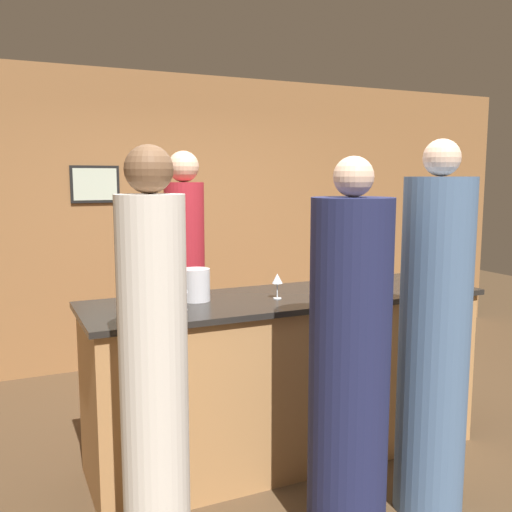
% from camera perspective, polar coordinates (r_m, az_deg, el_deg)
% --- Properties ---
extents(ground_plane, '(14.00, 14.00, 0.00)m').
position_cam_1_polar(ground_plane, '(3.99, 3.07, -19.14)').
color(ground_plane, '#4C3823').
extents(back_wall, '(8.00, 0.08, 2.80)m').
position_cam_1_polar(back_wall, '(5.70, -7.61, 3.66)').
color(back_wall, olive).
rests_on(back_wall, ground_plane).
extents(bar_counter, '(2.57, 0.76, 1.07)m').
position_cam_1_polar(bar_counter, '(3.78, 3.13, -11.88)').
color(bar_counter, '#B27F4C').
rests_on(bar_counter, ground_plane).
extents(bartender, '(0.28, 0.28, 2.00)m').
position_cam_1_polar(bartender, '(4.17, -7.05, -4.01)').
color(bartender, maroon).
rests_on(bartender, ground_plane).
extents(guest_0, '(0.37, 0.37, 2.01)m').
position_cam_1_polar(guest_0, '(3.22, 17.35, -8.31)').
color(guest_0, '#4C6B93').
rests_on(guest_0, ground_plane).
extents(guest_1, '(0.30, 0.30, 1.95)m').
position_cam_1_polar(guest_1, '(2.61, -10.16, -12.13)').
color(guest_1, silver).
rests_on(guest_1, ground_plane).
extents(guest_2, '(0.40, 0.40, 1.91)m').
position_cam_1_polar(guest_2, '(2.87, 9.30, -11.06)').
color(guest_2, '#1E234C').
rests_on(guest_2, ground_plane).
extents(wine_bottle_0, '(0.07, 0.07, 0.27)m').
position_cam_1_polar(wine_bottle_0, '(3.20, -12.76, -3.86)').
color(wine_bottle_0, black).
rests_on(wine_bottle_0, bar_counter).
extents(ice_bucket, '(0.17, 0.17, 0.20)m').
position_cam_1_polar(ice_bucket, '(3.47, -6.04, -2.88)').
color(ice_bucket, silver).
rests_on(ice_bucket, bar_counter).
extents(wine_glass_0, '(0.06, 0.06, 0.18)m').
position_cam_1_polar(wine_glass_0, '(3.23, -7.36, -3.13)').
color(wine_glass_0, silver).
rests_on(wine_glass_0, bar_counter).
extents(wine_glass_1, '(0.07, 0.07, 0.16)m').
position_cam_1_polar(wine_glass_1, '(3.70, 10.56, -2.05)').
color(wine_glass_1, silver).
rests_on(wine_glass_1, bar_counter).
extents(wine_glass_2, '(0.07, 0.07, 0.16)m').
position_cam_1_polar(wine_glass_2, '(3.51, 2.14, -2.37)').
color(wine_glass_2, silver).
rests_on(wine_glass_2, bar_counter).
extents(wine_glass_3, '(0.06, 0.06, 0.18)m').
position_cam_1_polar(wine_glass_3, '(3.08, -9.42, -3.65)').
color(wine_glass_3, silver).
rests_on(wine_glass_3, bar_counter).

